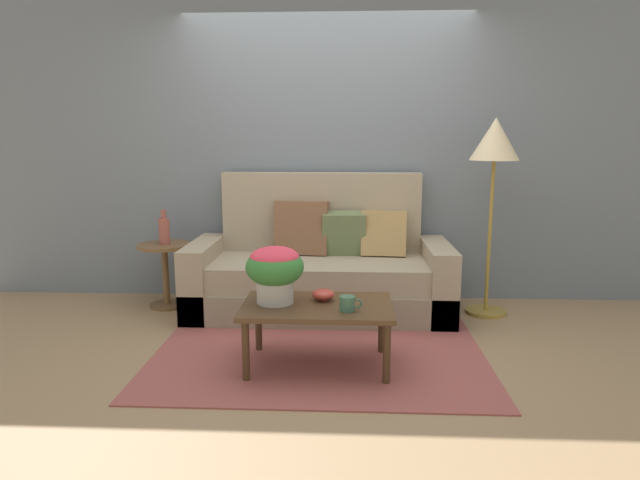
{
  "coord_description": "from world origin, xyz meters",
  "views": [
    {
      "loc": [
        0.18,
        -3.74,
        1.46
      ],
      "look_at": [
        -0.01,
        0.15,
        0.73
      ],
      "focal_mm": 31.0,
      "sensor_mm": 36.0,
      "label": 1
    }
  ],
  "objects_px": {
    "coffee_table": "(318,312)",
    "coffee_mug": "(348,303)",
    "table_vase": "(164,230)",
    "couch": "(321,270)",
    "potted_plant": "(275,268)",
    "side_table": "(165,263)",
    "snack_bowl": "(323,294)",
    "floor_lamp": "(494,152)"
  },
  "relations": [
    {
      "from": "floor_lamp",
      "to": "potted_plant",
      "type": "height_order",
      "value": "floor_lamp"
    },
    {
      "from": "coffee_table",
      "to": "snack_bowl",
      "type": "relative_size",
      "value": 6.36
    },
    {
      "from": "potted_plant",
      "to": "coffee_table",
      "type": "bearing_deg",
      "value": -5.22
    },
    {
      "from": "coffee_table",
      "to": "coffee_mug",
      "type": "relative_size",
      "value": 6.93
    },
    {
      "from": "couch",
      "to": "floor_lamp",
      "type": "xyz_separation_m",
      "value": [
        1.38,
        -0.03,
        0.99
      ]
    },
    {
      "from": "couch",
      "to": "coffee_mug",
      "type": "relative_size",
      "value": 15.69
    },
    {
      "from": "coffee_table",
      "to": "side_table",
      "type": "bearing_deg",
      "value": 138.73
    },
    {
      "from": "coffee_table",
      "to": "floor_lamp",
      "type": "bearing_deg",
      "value": 40.65
    },
    {
      "from": "floor_lamp",
      "to": "coffee_mug",
      "type": "height_order",
      "value": "floor_lamp"
    },
    {
      "from": "potted_plant",
      "to": "floor_lamp",
      "type": "bearing_deg",
      "value": 34.92
    },
    {
      "from": "coffee_table",
      "to": "snack_bowl",
      "type": "height_order",
      "value": "snack_bowl"
    },
    {
      "from": "side_table",
      "to": "floor_lamp",
      "type": "bearing_deg",
      "value": -1.17
    },
    {
      "from": "potted_plant",
      "to": "table_vase",
      "type": "distance_m",
      "value": 1.61
    },
    {
      "from": "couch",
      "to": "coffee_mug",
      "type": "distance_m",
      "value": 1.33
    },
    {
      "from": "floor_lamp",
      "to": "snack_bowl",
      "type": "height_order",
      "value": "floor_lamp"
    },
    {
      "from": "coffee_table",
      "to": "potted_plant",
      "type": "xyz_separation_m",
      "value": [
        -0.27,
        0.03,
        0.27
      ]
    },
    {
      "from": "couch",
      "to": "coffee_table",
      "type": "xyz_separation_m",
      "value": [
        0.04,
        -1.18,
        0.02
      ]
    },
    {
      "from": "side_table",
      "to": "table_vase",
      "type": "bearing_deg",
      "value": -35.25
    },
    {
      "from": "floor_lamp",
      "to": "snack_bowl",
      "type": "distance_m",
      "value": 1.91
    },
    {
      "from": "couch",
      "to": "potted_plant",
      "type": "bearing_deg",
      "value": -101.64
    },
    {
      "from": "couch",
      "to": "table_vase",
      "type": "distance_m",
      "value": 1.38
    },
    {
      "from": "coffee_table",
      "to": "floor_lamp",
      "type": "distance_m",
      "value": 2.02
    },
    {
      "from": "potted_plant",
      "to": "couch",
      "type": "bearing_deg",
      "value": 78.36
    },
    {
      "from": "coffee_table",
      "to": "floor_lamp",
      "type": "relative_size",
      "value": 0.59
    },
    {
      "from": "coffee_mug",
      "to": "snack_bowl",
      "type": "relative_size",
      "value": 0.92
    },
    {
      "from": "table_vase",
      "to": "side_table",
      "type": "bearing_deg",
      "value": 144.75
    },
    {
      "from": "potted_plant",
      "to": "snack_bowl",
      "type": "height_order",
      "value": "potted_plant"
    },
    {
      "from": "couch",
      "to": "coffee_table",
      "type": "bearing_deg",
      "value": -88.27
    },
    {
      "from": "side_table",
      "to": "table_vase",
      "type": "distance_m",
      "value": 0.29
    },
    {
      "from": "potted_plant",
      "to": "table_vase",
      "type": "height_order",
      "value": "table_vase"
    },
    {
      "from": "snack_bowl",
      "to": "coffee_mug",
      "type": "bearing_deg",
      "value": -53.41
    },
    {
      "from": "couch",
      "to": "snack_bowl",
      "type": "distance_m",
      "value": 1.1
    },
    {
      "from": "side_table",
      "to": "snack_bowl",
      "type": "height_order",
      "value": "side_table"
    },
    {
      "from": "side_table",
      "to": "floor_lamp",
      "type": "height_order",
      "value": "floor_lamp"
    },
    {
      "from": "side_table",
      "to": "floor_lamp",
      "type": "xyz_separation_m",
      "value": [
        2.73,
        -0.06,
        0.95
      ]
    },
    {
      "from": "potted_plant",
      "to": "coffee_mug",
      "type": "xyz_separation_m",
      "value": [
        0.46,
        -0.15,
        -0.18
      ]
    },
    {
      "from": "coffee_table",
      "to": "table_vase",
      "type": "xyz_separation_m",
      "value": [
        -1.37,
        1.2,
        0.31
      ]
    },
    {
      "from": "coffee_table",
      "to": "side_table",
      "type": "height_order",
      "value": "side_table"
    },
    {
      "from": "floor_lamp",
      "to": "table_vase",
      "type": "bearing_deg",
      "value": 178.98
    },
    {
      "from": "coffee_table",
      "to": "side_table",
      "type": "xyz_separation_m",
      "value": [
        -1.38,
        1.21,
        0.02
      ]
    },
    {
      "from": "couch",
      "to": "potted_plant",
      "type": "xyz_separation_m",
      "value": [
        -0.24,
        -1.16,
        0.29
      ]
    },
    {
      "from": "coffee_mug",
      "to": "table_vase",
      "type": "relative_size",
      "value": 0.46
    }
  ]
}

